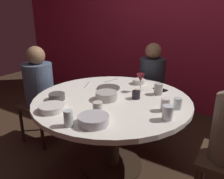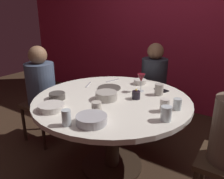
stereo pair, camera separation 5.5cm
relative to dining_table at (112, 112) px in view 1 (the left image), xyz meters
name	(u,v)px [view 1 (the left image)]	position (x,y,z in m)	size (l,w,h in m)	color
ground_plane	(112,166)	(0.00, 0.00, -0.60)	(8.00, 8.00, 0.00)	#382619
back_wall	(176,24)	(0.00, 1.79, 0.70)	(6.00, 0.10, 2.60)	maroon
dining_table	(112,112)	(0.00, 0.00, 0.00)	(1.41, 1.41, 0.74)	silver
seated_diner_left	(39,84)	(-0.96, 0.00, 0.11)	(0.40, 0.40, 1.13)	#3F2D1E
seated_diner_back	(152,77)	(0.00, 0.96, 0.10)	(0.40, 0.40, 1.12)	#3F2D1E
candle_holder	(136,95)	(0.19, 0.10, 0.18)	(0.07, 0.07, 0.09)	black
wine_glass	(141,78)	(0.14, 0.30, 0.27)	(0.08, 0.08, 0.18)	silver
dinner_plate	(109,88)	(-0.17, 0.20, 0.15)	(0.23, 0.23, 0.01)	#4C4742
cell_phone	(160,89)	(0.30, 0.44, 0.15)	(0.07, 0.14, 0.01)	black
bowl_serving_large	(94,120)	(0.15, -0.49, 0.17)	(0.22, 0.22, 0.06)	#B7B7BC
bowl_salad_center	(57,96)	(-0.40, -0.29, 0.17)	(0.14, 0.14, 0.06)	#4C4742
bowl_small_white	(106,96)	(-0.02, -0.06, 0.18)	(0.19, 0.19, 0.07)	#B2ADA3
bowl_sauce_side	(52,108)	(-0.26, -0.48, 0.17)	(0.20, 0.20, 0.05)	silver
bowl_rice_portion	(139,81)	(0.03, 0.51, 0.17)	(0.13, 0.13, 0.05)	silver
cup_near_candle	(168,113)	(0.56, -0.16, 0.20)	(0.08, 0.08, 0.11)	silver
cup_by_left_diner	(165,105)	(0.50, -0.01, 0.19)	(0.07, 0.07, 0.10)	silver
cup_by_right_diner	(178,103)	(0.57, 0.07, 0.19)	(0.07, 0.07, 0.09)	silver
cup_center_front	(68,118)	(0.02, -0.60, 0.20)	(0.06, 0.06, 0.11)	silver
cup_far_edge	(98,108)	(0.08, -0.33, 0.19)	(0.08, 0.08, 0.09)	beige
cup_beside_wine	(158,89)	(0.32, 0.31, 0.19)	(0.08, 0.08, 0.10)	#B2ADA3
fork_near_plate	(87,85)	(-0.42, 0.18, 0.14)	(0.02, 0.18, 0.01)	#B7B7BC
knife_near_plate	(111,80)	(-0.28, 0.45, 0.14)	(0.02, 0.18, 0.01)	#B7B7BC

